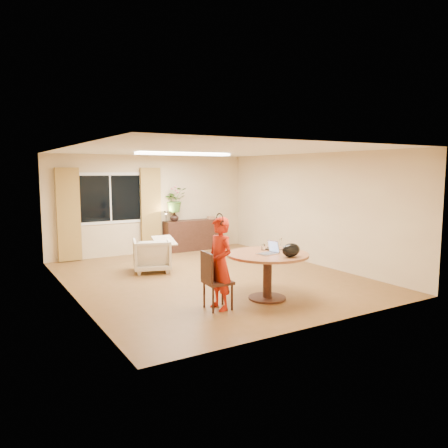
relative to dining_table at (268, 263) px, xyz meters
name	(u,v)px	position (x,y,z in m)	size (l,w,h in m)	color
floor	(211,277)	(-0.10, 1.81, -0.63)	(6.50, 6.50, 0.00)	brown
ceiling	(210,150)	(-0.10, 1.81, 1.97)	(6.50, 6.50, 0.00)	white
wall_back	(151,204)	(-0.10, 5.06, 0.67)	(5.50, 5.50, 0.00)	tan
wall_left	(70,223)	(-2.85, 1.81, 0.67)	(6.50, 6.50, 0.00)	tan
wall_right	(313,209)	(2.65, 1.81, 0.67)	(6.50, 6.50, 0.00)	tan
window	(110,198)	(-1.20, 5.05, 0.87)	(1.70, 0.03, 1.30)	white
curtain_left	(69,215)	(-2.25, 4.97, 0.52)	(0.55, 0.08, 2.25)	olive
curtain_right	(151,211)	(-0.15, 4.97, 0.52)	(0.55, 0.08, 2.25)	olive
ceiling_panel	(184,154)	(-0.10, 3.01, 1.94)	(2.20, 0.35, 0.05)	white
dining_table	(268,263)	(0.00, 0.00, 0.00)	(1.40, 1.40, 0.80)	brown
dining_chair	(218,280)	(-1.00, -0.04, -0.16)	(0.45, 0.41, 0.94)	black
child	(220,263)	(-0.98, -0.05, 0.11)	(0.35, 0.54, 1.48)	#B8230E
laptop	(267,247)	(-0.05, -0.05, 0.29)	(0.35, 0.23, 0.23)	#B7B7BC
tumbler	(263,247)	(0.11, 0.27, 0.22)	(0.07, 0.07, 0.11)	white
wine_glass	(280,244)	(0.39, 0.15, 0.28)	(0.07, 0.07, 0.21)	white
pot_lid	(270,248)	(0.26, 0.27, 0.19)	(0.24, 0.24, 0.04)	white
handbag	(291,250)	(0.14, -0.45, 0.28)	(0.34, 0.20, 0.23)	black
armchair	(152,255)	(-0.94, 2.96, -0.27)	(0.77, 0.80, 0.72)	beige
throw	(164,237)	(-0.65, 2.93, 0.11)	(0.45, 0.55, 0.03)	beige
sideboard	(193,235)	(1.03, 4.82, -0.21)	(1.67, 0.41, 0.84)	black
vase	(174,217)	(0.46, 4.82, 0.33)	(0.24, 0.24, 0.25)	black
bouquet	(175,200)	(0.48, 4.82, 0.79)	(0.59, 0.51, 0.66)	#2A5D22
book_stack	(211,217)	(1.59, 4.82, 0.25)	(0.20, 0.15, 0.08)	#98664D
desk_lamp	(166,216)	(0.20, 4.77, 0.37)	(0.13, 0.13, 0.32)	black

